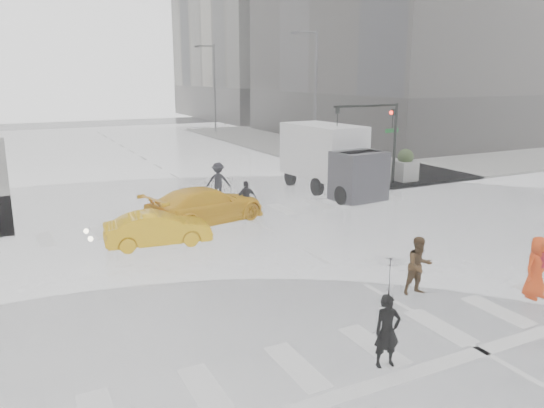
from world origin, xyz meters
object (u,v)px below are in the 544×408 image
pedestrian_orange (537,267)px  box_truck (332,157)px  traffic_signal_pole (381,128)px  taxi_mid (158,229)px  pedestrian_brown (419,266)px

pedestrian_orange → box_truck: box_truck is taller
traffic_signal_pole → taxi_mid: traffic_signal_pole is taller
traffic_signal_pole → taxi_mid: 14.45m
taxi_mid → box_truck: box_truck is taller
pedestrian_orange → taxi_mid: 12.20m
pedestrian_brown → box_truck: 13.29m
pedestrian_brown → taxi_mid: bearing=133.3°
pedestrian_brown → box_truck: bearing=75.7°
traffic_signal_pole → pedestrian_orange: 15.03m
traffic_signal_pole → box_truck: traffic_signal_pole is taller
box_truck → pedestrian_orange: bearing=-104.6°
taxi_mid → pedestrian_brown: bearing=-138.8°
pedestrian_brown → pedestrian_orange: pedestrian_orange is taller
box_truck → pedestrian_brown: bearing=-117.4°
pedestrian_orange → box_truck: (2.36, 13.85, 0.96)m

